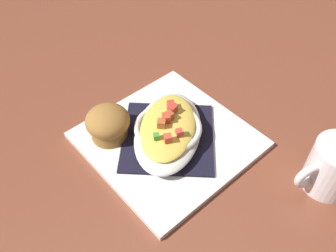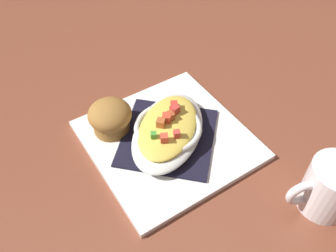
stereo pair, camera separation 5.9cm
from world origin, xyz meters
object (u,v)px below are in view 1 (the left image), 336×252
at_px(square_plate, 168,140).
at_px(coffee_mug, 331,169).
at_px(gratin_dish, 168,129).
at_px(muffin, 108,123).

xyz_separation_m(square_plate, coffee_mug, (0.15, -0.21, 0.03)).
height_order(square_plate, coffee_mug, coffee_mug).
bearing_deg(square_plate, gratin_dish, 40.43).
distance_m(muffin, coffee_mug, 0.36).
relative_size(muffin, coffee_mug, 0.70).
bearing_deg(gratin_dish, muffin, 141.48).
distance_m(gratin_dish, muffin, 0.10).
relative_size(square_plate, gratin_dish, 1.23).
height_order(muffin, coffee_mug, coffee_mug).
bearing_deg(square_plate, muffin, 141.44).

